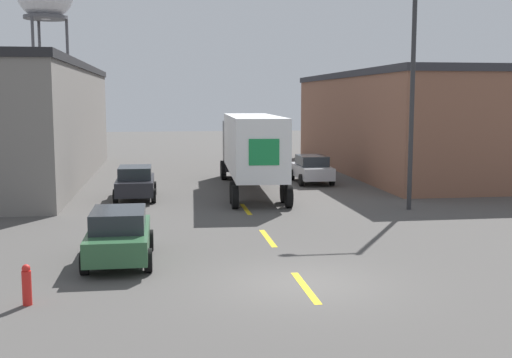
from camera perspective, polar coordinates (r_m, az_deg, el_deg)
name	(u,v)px	position (r m, az deg, el deg)	size (l,w,h in m)	color
ground_plane	(302,283)	(17.21, 4.13, -9.23)	(160.00, 160.00, 0.00)	#4C4947
road_centerline	(268,238)	(22.51, 1.06, -5.27)	(0.20, 14.75, 0.01)	gold
warehouse_right	(410,122)	(44.40, 13.53, 4.95)	(10.02, 23.76, 6.56)	brown
semi_truck	(250,145)	(33.94, -0.51, 3.02)	(3.25, 13.37, 4.00)	black
parked_car_left_near	(119,235)	(19.57, -12.08, -4.86)	(1.97, 4.23, 1.60)	#2D5B38
parked_car_right_far	(311,169)	(37.17, 4.96, 0.92)	(1.97, 4.23, 1.60)	#B2B2B7
parked_car_left_far	(135,182)	(31.61, -10.67, -0.27)	(1.97, 4.23, 1.60)	black
street_lamp	(406,86)	(28.56, 13.21, 8.07)	(2.72, 0.32, 9.42)	#2D2D30
fire_hydrant	(27,285)	(16.23, -19.71, -8.85)	(0.22, 0.22, 0.99)	red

